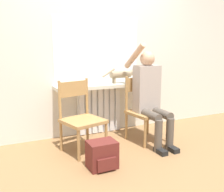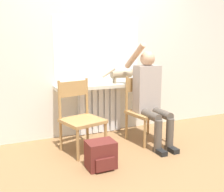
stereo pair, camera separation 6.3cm
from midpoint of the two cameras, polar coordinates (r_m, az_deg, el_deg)
The scene contains 10 objects.
ground_plane at distance 3.17m, azimuth 4.93°, elevation -13.99°, with size 12.00×12.00×0.00m, color olive.
wall_with_window at distance 3.98m, azimuth -3.80°, elevation 11.19°, with size 7.00×0.06×2.70m.
radiator at distance 4.03m, azimuth -3.22°, elevation -3.01°, with size 0.68×0.08×0.72m.
windowsill at distance 3.86m, azimuth -2.69°, elevation 2.23°, with size 1.39×0.31×0.05m.
window_glass at distance 3.95m, azimuth -3.59°, elevation 9.83°, with size 1.33×0.01×0.97m.
chair_left at distance 3.34m, azimuth -7.32°, elevation -4.46°, with size 0.56×0.56×0.91m.
chair_right at distance 3.72m, azimuth 6.65°, elevation -2.81°, with size 0.52×0.52×0.91m.
person at distance 3.59m, azimuth 7.76°, elevation 0.52°, with size 0.36×0.98×1.38m.
cat at distance 3.96m, azimuth 1.73°, elevation 4.77°, with size 0.54×0.11×0.23m.
backpack at distance 2.95m, azimuth -2.79°, elevation -12.69°, with size 0.31×0.27×0.31m.
Camera 1 is at (-1.48, -2.46, 1.34)m, focal length 42.00 mm.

